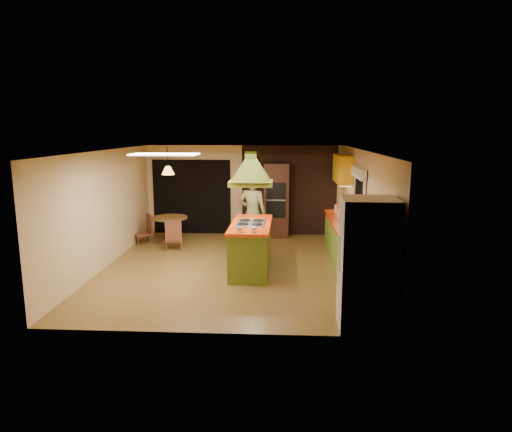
# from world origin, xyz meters

# --- Properties ---
(ground) EXTENTS (6.50, 6.50, 0.00)m
(ground) POSITION_xyz_m (0.00, 0.00, 0.00)
(ground) COLOR brown
(ground) RESTS_ON ground
(room_walls) EXTENTS (5.50, 6.50, 6.50)m
(room_walls) POSITION_xyz_m (0.00, 0.00, 1.25)
(room_walls) COLOR beige
(room_walls) RESTS_ON ground
(ceiling_plane) EXTENTS (6.50, 6.50, 0.00)m
(ceiling_plane) POSITION_xyz_m (0.00, 0.00, 2.50)
(ceiling_plane) COLOR silver
(ceiling_plane) RESTS_ON room_walls
(brick_panel) EXTENTS (2.64, 0.03, 2.50)m
(brick_panel) POSITION_xyz_m (1.25, 3.23, 1.25)
(brick_panel) COLOR #381E14
(brick_panel) RESTS_ON ground
(nook_opening) EXTENTS (2.20, 0.03, 2.10)m
(nook_opening) POSITION_xyz_m (-1.50, 3.23, 1.05)
(nook_opening) COLOR black
(nook_opening) RESTS_ON ground
(right_counter) EXTENTS (0.62, 3.05, 0.92)m
(right_counter) POSITION_xyz_m (2.45, 0.60, 0.46)
(right_counter) COLOR olive
(right_counter) RESTS_ON ground
(upper_cabinets) EXTENTS (0.34, 1.40, 0.70)m
(upper_cabinets) POSITION_xyz_m (2.57, 2.20, 1.95)
(upper_cabinets) COLOR yellow
(upper_cabinets) RESTS_ON room_walls
(window_right) EXTENTS (0.12, 1.35, 1.06)m
(window_right) POSITION_xyz_m (2.70, 0.40, 1.77)
(window_right) COLOR black
(window_right) RESTS_ON room_walls
(fluor_panel) EXTENTS (1.20, 0.60, 0.03)m
(fluor_panel) POSITION_xyz_m (-1.10, -1.20, 2.48)
(fluor_panel) COLOR white
(fluor_panel) RESTS_ON ceiling_plane
(kitchen_island) EXTENTS (0.85, 2.05, 1.03)m
(kitchen_island) POSITION_xyz_m (0.40, -0.18, 0.51)
(kitchen_island) COLOR #5E701C
(kitchen_island) RESTS_ON ground
(range_hood) EXTENTS (0.88, 0.64, 0.78)m
(range_hood) POSITION_xyz_m (0.40, -0.18, 2.26)
(range_hood) COLOR olive
(range_hood) RESTS_ON ceiling_plane
(man) EXTENTS (0.80, 0.65, 1.90)m
(man) POSITION_xyz_m (0.35, 1.19, 0.95)
(man) COLOR brown
(man) RESTS_ON ground
(refrigerator) EXTENTS (0.83, 0.78, 1.96)m
(refrigerator) POSITION_xyz_m (2.31, -2.89, 0.98)
(refrigerator) COLOR silver
(refrigerator) RESTS_ON ground
(wall_oven) EXTENTS (0.71, 0.64, 2.03)m
(wall_oven) POSITION_xyz_m (0.88, 2.95, 1.02)
(wall_oven) COLOR #472516
(wall_oven) RESTS_ON ground
(dining_table) EXTENTS (0.92, 0.92, 0.69)m
(dining_table) POSITION_xyz_m (-1.87, 2.09, 0.48)
(dining_table) COLOR brown
(dining_table) RESTS_ON ground
(chair_left) EXTENTS (0.58, 0.58, 0.76)m
(chair_left) POSITION_xyz_m (-2.57, 1.99, 0.38)
(chair_left) COLOR brown
(chair_left) RESTS_ON ground
(chair_near) EXTENTS (0.49, 0.49, 0.76)m
(chair_near) POSITION_xyz_m (-1.62, 1.44, 0.38)
(chair_near) COLOR brown
(chair_near) RESTS_ON ground
(pendant_lamp) EXTENTS (0.37, 0.37, 0.21)m
(pendant_lamp) POSITION_xyz_m (-1.87, 2.09, 1.90)
(pendant_lamp) COLOR #FF9E3F
(pendant_lamp) RESTS_ON ceiling_plane
(canister_large) EXTENTS (0.15, 0.15, 0.20)m
(canister_large) POSITION_xyz_m (2.40, 1.65, 1.02)
(canister_large) COLOR beige
(canister_large) RESTS_ON right_counter
(canister_medium) EXTENTS (0.17, 0.17, 0.19)m
(canister_medium) POSITION_xyz_m (2.40, 1.03, 1.01)
(canister_medium) COLOR beige
(canister_medium) RESTS_ON right_counter
(canister_small) EXTENTS (0.12, 0.12, 0.15)m
(canister_small) POSITION_xyz_m (2.40, 1.11, 1.00)
(canister_small) COLOR #F0E3C1
(canister_small) RESTS_ON right_counter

